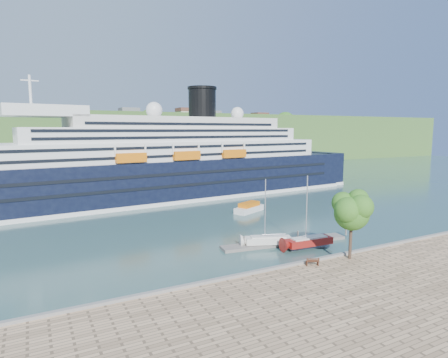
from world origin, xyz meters
TOP-DOWN VIEW (x-y plane):
  - ground at (0.00, 0.00)m, footprint 400.00×400.00m
  - far_hillside at (0.00, 145.00)m, footprint 400.00×50.00m
  - quay_coping at (0.00, -0.20)m, footprint 220.00×0.50m
  - cruise_ship at (-5.01, 52.13)m, footprint 121.83×28.12m
  - park_bench at (-3.03, -1.20)m, footprint 1.72×1.22m
  - promenade_tree at (2.55, -1.50)m, footprint 5.54×5.54m
  - floating_pontoon at (1.10, 9.56)m, footprint 19.50×4.83m
  - sailboat_white_near at (-1.82, 9.54)m, footprint 7.39×4.50m
  - sailboat_red at (2.76, 6.25)m, footprint 7.75×2.68m
  - tender_launch at (7.52, 30.16)m, footprint 7.63×5.25m

SIDE VIEW (x-z plane):
  - ground at x=0.00m, z-range 0.00..0.00m
  - floating_pontoon at x=1.10m, z-range 0.00..0.43m
  - tender_launch at x=7.52m, z-range 0.00..2.01m
  - quay_coping at x=0.00m, z-range 1.00..1.30m
  - park_bench at x=-3.03m, z-range 1.00..2.02m
  - sailboat_white_near at x=-1.82m, z-range 0.00..9.25m
  - sailboat_red at x=2.76m, z-range 0.00..9.83m
  - promenade_tree at x=2.55m, z-range 1.00..10.17m
  - far_hillside at x=0.00m, z-range 0.00..24.00m
  - cruise_ship at x=-5.01m, z-range 0.00..27.12m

